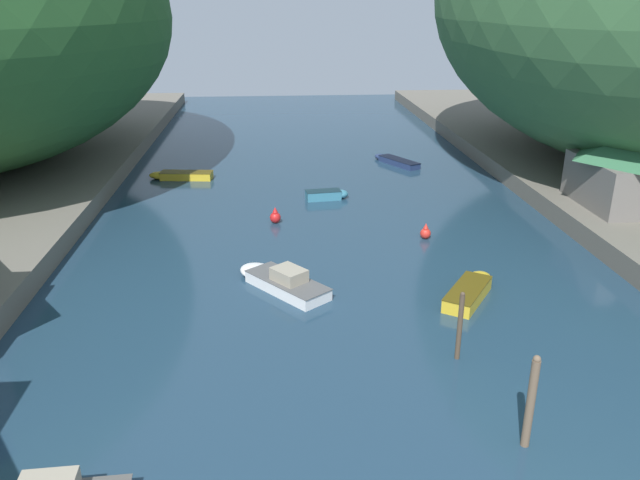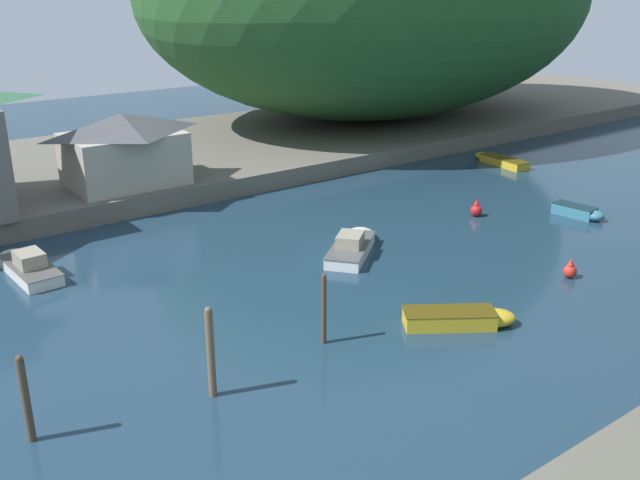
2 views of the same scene
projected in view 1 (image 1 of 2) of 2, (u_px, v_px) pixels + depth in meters
The scene contains 11 objects.
water_surface at pixel (330, 255), 36.93m from camera, with size 130.00×130.00×0.00m, color #1E384C.
right_bank_cottage at pixel (621, 170), 40.77m from camera, with size 4.85×7.29×4.73m.
boat_mid_channel at pixel (280, 280), 32.75m from camera, with size 5.20×5.85×1.30m.
boat_near_quay at pixel (471, 289), 31.80m from camera, with size 3.88×4.82×0.72m.
boat_far_upstream at pixel (179, 175), 52.42m from camera, with size 5.48×1.97×0.63m.
boat_yellow_tender at pixel (394, 161), 57.37m from camera, with size 3.78×5.53×0.54m.
boat_white_cruiser at pixel (328, 195), 47.18m from camera, with size 3.37×1.51×0.69m.
mooring_post_second at pixel (531, 401), 20.64m from camera, with size 0.29×0.29×3.53m.
mooring_post_middle at pixel (460, 326), 25.84m from camera, with size 0.21×0.21×3.11m.
channel_buoy_near at pixel (275, 217), 42.15m from camera, with size 0.75×0.75×1.12m.
channel_buoy_far at pixel (425, 233), 39.41m from camera, with size 0.68×0.68×1.02m.
Camera 1 is at (-3.36, -3.92, 14.25)m, focal length 35.00 mm.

